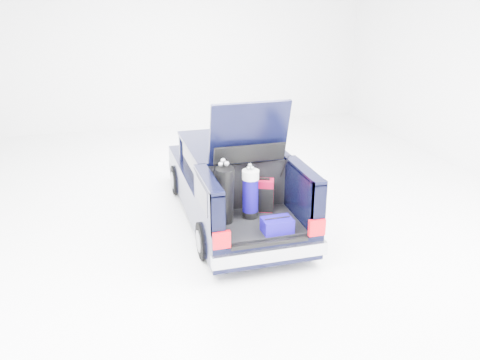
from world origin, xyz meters
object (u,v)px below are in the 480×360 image
object	(u,v)px
black_golf_bag	(224,195)
blue_golf_bag	(250,193)
car	(231,182)
blue_duffel	(277,225)
red_suitcase	(263,195)

from	to	relation	value
black_golf_bag	blue_golf_bag	world-z (taller)	black_golf_bag
car	blue_duffel	bearing A→B (deg)	-84.45
blue_golf_bag	red_suitcase	bearing A→B (deg)	31.15
blue_golf_bag	car	bearing A→B (deg)	85.85
black_golf_bag	blue_duffel	world-z (taller)	black_golf_bag
red_suitcase	black_golf_bag	bearing A→B (deg)	-136.21
car	red_suitcase	world-z (taller)	car
blue_golf_bag	blue_duffel	size ratio (longest dim) A/B	1.95
black_golf_bag	blue_golf_bag	bearing A→B (deg)	11.82
car	red_suitcase	bearing A→B (deg)	-78.99
blue_duffel	red_suitcase	bearing A→B (deg)	86.48
blue_golf_bag	blue_duffel	distance (m)	0.74
blue_golf_bag	blue_duffel	world-z (taller)	blue_golf_bag
car	blue_golf_bag	size ratio (longest dim) A/B	5.13
black_golf_bag	blue_golf_bag	distance (m)	0.48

